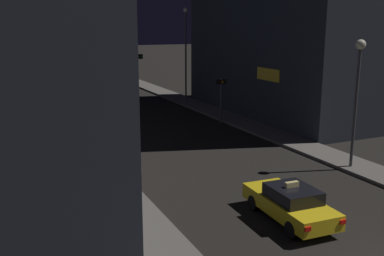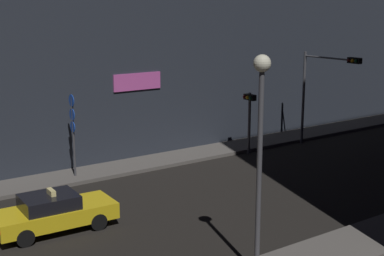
{
  "view_description": "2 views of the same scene",
  "coord_description": "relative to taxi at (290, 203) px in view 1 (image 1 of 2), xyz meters",
  "views": [
    {
      "loc": [
        -11.25,
        -8.2,
        7.6
      ],
      "look_at": [
        -1.31,
        13.59,
        2.03
      ],
      "focal_mm": 42.1,
      "sensor_mm": 36.0,
      "label": 1
    },
    {
      "loc": [
        17.84,
        -1.59,
        8.18
      ],
      "look_at": [
        -1.06,
        11.62,
        3.08
      ],
      "focal_mm": 51.7,
      "sensor_mm": 36.0,
      "label": 2
    }
  ],
  "objects": [
    {
      "name": "sign_pole_left",
      "position": [
        -5.43,
        3.16,
        1.85
      ],
      "size": [
        0.58,
        0.1,
        3.97
      ],
      "color": "#47474C",
      "rests_on": "sidewalk_left"
    },
    {
      "name": "sidewalk_right",
      "position": [
        7.35,
        18.9,
        -0.65
      ],
      "size": [
        2.26,
        52.29,
        0.18
      ],
      "primitive_type": "cube",
      "color": "#5B5651",
      "rests_on": "ground_plane"
    },
    {
      "name": "street_lamp_far_block",
      "position": [
        6.86,
        25.75,
        4.8
      ],
      "size": [
        0.42,
        0.42,
        8.84
      ],
      "color": "#47474C",
      "rests_on": "sidewalk_right"
    },
    {
      "name": "traffic_light_overhead",
      "position": [
        -2.73,
        17.31,
        3.27
      ],
      "size": [
        4.08,
        0.42,
        5.57
      ],
      "color": "#47474C",
      "rests_on": "ground_plane"
    },
    {
      "name": "sidewalk_left",
      "position": [
        -5.6,
        18.9,
        -0.65
      ],
      "size": [
        2.26,
        52.29,
        0.18
      ],
      "primitive_type": "cube",
      "color": "#5B5651",
      "rests_on": "ground_plane"
    },
    {
      "name": "street_lamp_near_block",
      "position": [
        6.86,
        3.91,
        4.08
      ],
      "size": [
        0.52,
        0.52,
        6.65
      ],
      "color": "#47474C",
      "rests_on": "sidewalk_right"
    },
    {
      "name": "taxi",
      "position": [
        0.0,
        0.0,
        0.0
      ],
      "size": [
        1.98,
        4.52,
        1.62
      ],
      "color": "yellow",
      "rests_on": "ground_plane"
    },
    {
      "name": "traffic_light_left_kerb",
      "position": [
        -4.22,
        13.08,
        1.79
      ],
      "size": [
        0.8,
        0.42,
        3.5
      ],
      "color": "#47474C",
      "rests_on": "ground_plane"
    },
    {
      "name": "traffic_light_right_kerb",
      "position": [
        5.97,
        16.93,
        1.79
      ],
      "size": [
        0.8,
        0.42,
        3.5
      ],
      "color": "#47474C",
      "rests_on": "ground_plane"
    }
  ]
}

